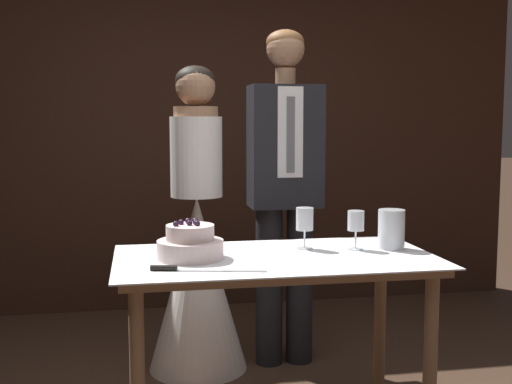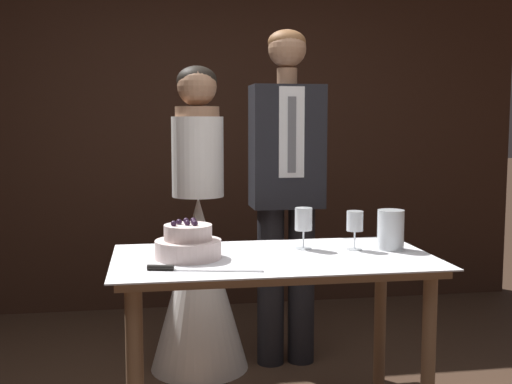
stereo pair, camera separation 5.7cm
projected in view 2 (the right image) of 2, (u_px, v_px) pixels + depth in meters
wall_back at (200, 129)px, 4.70m from camera, size 4.86×0.12×2.63m
cake_table at (273, 282)px, 2.67m from camera, size 1.32×0.72×0.81m
tiered_cake at (188, 244)px, 2.61m from camera, size 0.27×0.27×0.16m
cake_knife at (182, 269)px, 2.40m from camera, size 0.43×0.12×0.02m
wine_glass_near at (304, 220)px, 2.80m from camera, size 0.08×0.08×0.18m
wine_glass_middle at (355, 223)px, 2.78m from camera, size 0.07×0.07×0.17m
hurricane_candle at (391, 231)px, 2.79m from camera, size 0.12×0.12×0.17m
bride at (199, 259)px, 3.51m from camera, size 0.54×0.54×1.66m
groom at (287, 181)px, 3.55m from camera, size 0.39×0.25×1.86m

